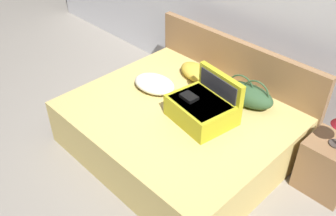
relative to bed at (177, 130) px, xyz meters
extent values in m
plane|color=gray|center=(0.00, -0.40, -0.25)|extent=(12.00, 12.00, 0.00)
cube|color=tan|center=(0.00, 0.00, 0.00)|extent=(2.05, 1.70, 0.50)
cube|color=olive|center=(0.00, 0.89, 0.22)|extent=(2.10, 0.08, 0.94)
cube|color=gold|center=(0.24, 0.04, 0.36)|extent=(0.61, 0.50, 0.22)
cube|color=#28282D|center=(0.24, 0.04, 0.39)|extent=(0.54, 0.44, 0.15)
cube|color=black|center=(0.14, 0.00, 0.48)|extent=(0.16, 0.13, 0.04)
cube|color=gold|center=(0.28, 0.28, 0.46)|extent=(0.56, 0.14, 0.42)
cube|color=#28282D|center=(0.28, 0.24, 0.46)|extent=(0.47, 0.08, 0.36)
ellipsoid|color=#2D4C2D|center=(0.40, 0.57, 0.35)|extent=(0.57, 0.33, 0.21)
torus|color=#2D4C2D|center=(0.32, 0.57, 0.41)|extent=(0.27, 0.05, 0.27)
torus|color=#2D4C2D|center=(0.48, 0.58, 0.41)|extent=(0.27, 0.05, 0.27)
ellipsoid|color=gold|center=(-0.27, 0.58, 0.32)|extent=(0.50, 0.34, 0.14)
ellipsoid|color=white|center=(-0.43, 0.10, 0.32)|extent=(0.50, 0.38, 0.14)
cube|color=olive|center=(1.31, 0.60, 0.01)|extent=(0.44, 0.40, 0.52)
cylinder|color=#3F3833|center=(1.31, 0.60, 0.28)|extent=(0.12, 0.12, 0.01)
camera|label=1|loc=(1.97, -2.05, 2.40)|focal=39.29mm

